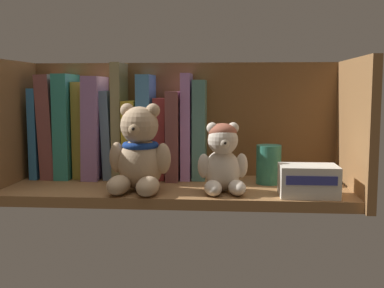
# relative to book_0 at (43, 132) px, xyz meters

# --- Properties ---
(shelf_board) EXTENTS (0.67, 0.25, 0.02)m
(shelf_board) POSITION_rel_book_0_xyz_m (0.31, -0.09, -0.11)
(shelf_board) COLOR olive
(shelf_board) RESTS_ON ground
(shelf_back_panel) EXTENTS (0.70, 0.01, 0.27)m
(shelf_back_panel) POSITION_rel_book_0_xyz_m (0.31, 0.03, 0.02)
(shelf_back_panel) COLOR brown
(shelf_back_panel) RESTS_ON ground
(shelf_side_panel_left) EXTENTS (0.02, 0.27, 0.27)m
(shelf_side_panel_left) POSITION_rel_book_0_xyz_m (-0.03, -0.09, 0.02)
(shelf_side_panel_left) COLOR olive
(shelf_side_panel_left) RESTS_ON ground
(shelf_side_panel_right) EXTENTS (0.02, 0.27, 0.27)m
(shelf_side_panel_right) POSITION_rel_book_0_xyz_m (0.66, -0.09, 0.02)
(shelf_side_panel_right) COLOR olive
(shelf_side_panel_right) RESTS_ON ground
(book_0) EXTENTS (0.02, 0.13, 0.19)m
(book_0) POSITION_rel_book_0_xyz_m (0.00, 0.00, 0.00)
(book_0) COLOR #3178B9
(book_0) RESTS_ON shelf_board
(book_1) EXTENTS (0.04, 0.13, 0.22)m
(book_1) POSITION_rel_book_0_xyz_m (0.03, 0.00, 0.01)
(book_1) COLOR #884D4D
(book_1) RESTS_ON shelf_board
(book_2) EXTENTS (0.03, 0.14, 0.22)m
(book_2) POSITION_rel_book_0_xyz_m (0.06, -0.00, 0.02)
(book_2) COLOR teal
(book_2) RESTS_ON shelf_board
(book_3) EXTENTS (0.02, 0.10, 0.21)m
(book_3) POSITION_rel_book_0_xyz_m (0.09, 0.00, 0.01)
(book_3) COLOR #AA9733
(book_3) RESTS_ON shelf_board
(book_4) EXTENTS (0.04, 0.14, 0.22)m
(book_4) POSITION_rel_book_0_xyz_m (0.13, 0.00, 0.01)
(book_4) COLOR #9C72B0
(book_4) RESTS_ON shelf_board
(book_5) EXTENTS (0.03, 0.11, 0.19)m
(book_5) POSITION_rel_book_0_xyz_m (0.16, 0.00, -0.00)
(book_5) COLOR slate
(book_5) RESTS_ON shelf_board
(book_6) EXTENTS (0.02, 0.12, 0.25)m
(book_6) POSITION_rel_book_0_xyz_m (0.18, 0.00, 0.03)
(book_6) COLOR #938A5E
(book_6) RESTS_ON shelf_board
(book_7) EXTENTS (0.03, 0.13, 0.17)m
(book_7) POSITION_rel_book_0_xyz_m (0.21, 0.00, -0.01)
(book_7) COLOR gold
(book_7) RESTS_ON shelf_board
(book_8) EXTENTS (0.03, 0.13, 0.22)m
(book_8) POSITION_rel_book_0_xyz_m (0.24, 0.00, 0.01)
(book_8) COLOR teal
(book_8) RESTS_ON shelf_board
(book_9) EXTENTS (0.03, 0.11, 0.17)m
(book_9) POSITION_rel_book_0_xyz_m (0.27, 0.00, -0.01)
(book_9) COLOR #A43333
(book_9) RESTS_ON shelf_board
(book_10) EXTENTS (0.03, 0.14, 0.19)m
(book_10) POSITION_rel_book_0_xyz_m (0.30, 0.00, -0.00)
(book_10) COLOR brown
(book_10) RESTS_ON shelf_board
(book_11) EXTENTS (0.02, 0.11, 0.23)m
(book_11) POSITION_rel_book_0_xyz_m (0.32, 0.00, 0.02)
(book_11) COLOR #AA7AC1
(book_11) RESTS_ON shelf_board
(book_12) EXTENTS (0.03, 0.10, 0.21)m
(book_12) POSITION_rel_book_0_xyz_m (0.35, 0.00, 0.01)
(book_12) COLOR slate
(book_12) RESTS_ON shelf_board
(teddy_bear_larger) EXTENTS (0.12, 0.13, 0.17)m
(teddy_bear_larger) POSITION_rel_book_0_xyz_m (0.25, -0.15, -0.03)
(teddy_bear_larger) COLOR tan
(teddy_bear_larger) RESTS_ON shelf_board
(teddy_bear_smaller) EXTENTS (0.10, 0.10, 0.13)m
(teddy_bear_smaller) POSITION_rel_book_0_xyz_m (0.40, -0.15, -0.03)
(teddy_bear_smaller) COLOR beige
(teddy_bear_smaller) RESTS_ON shelf_board
(pillar_candle) EXTENTS (0.05, 0.05, 0.08)m
(pillar_candle) POSITION_rel_book_0_xyz_m (0.50, -0.06, -0.06)
(pillar_candle) COLOR #2D7A66
(pillar_candle) RESTS_ON shelf_board
(small_product_box) EXTENTS (0.10, 0.07, 0.06)m
(small_product_box) POSITION_rel_book_0_xyz_m (0.56, -0.17, -0.07)
(small_product_box) COLOR silver
(small_product_box) RESTS_ON shelf_board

